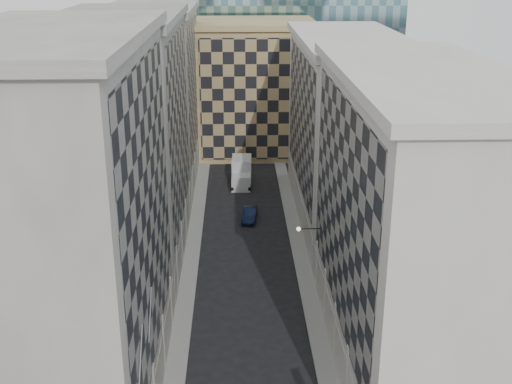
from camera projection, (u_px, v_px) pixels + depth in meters
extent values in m
cube|color=gray|center=(190.00, 265.00, 60.02)|extent=(1.50, 100.00, 0.15)
cube|color=gray|center=(302.00, 263.00, 60.35)|extent=(1.50, 100.00, 0.15)
cube|color=gray|center=(67.00, 238.00, 38.07)|extent=(10.00, 22.00, 23.00)
cube|color=gray|center=(148.00, 214.00, 37.70)|extent=(0.25, 19.36, 18.00)
cube|color=gray|center=(157.00, 376.00, 41.65)|extent=(0.45, 21.12, 3.20)
cube|color=gray|center=(44.00, 34.00, 33.96)|extent=(10.80, 22.80, 0.70)
cylinder|color=gray|center=(159.00, 344.00, 44.02)|extent=(0.90, 0.90, 4.40)
cylinder|color=gray|center=(166.00, 303.00, 49.17)|extent=(0.90, 0.90, 4.40)
cube|color=gray|center=(126.00, 144.00, 58.87)|extent=(10.00, 22.00, 22.00)
cube|color=gray|center=(178.00, 128.00, 58.50)|extent=(0.25, 19.36, 17.00)
cube|color=gray|center=(182.00, 237.00, 62.28)|extent=(0.45, 21.12, 3.20)
cube|color=gray|center=(116.00, 17.00, 54.94)|extent=(10.80, 22.80, 0.70)
cylinder|color=gray|center=(173.00, 270.00, 54.33)|extent=(0.90, 0.90, 4.40)
cylinder|color=gray|center=(178.00, 243.00, 59.49)|extent=(0.90, 0.90, 4.40)
cylinder|color=gray|center=(182.00, 220.00, 64.64)|extent=(0.90, 0.90, 4.40)
cylinder|color=gray|center=(186.00, 201.00, 69.80)|extent=(0.90, 0.90, 4.40)
cube|color=gray|center=(154.00, 99.00, 79.67)|extent=(10.00, 22.00, 21.00)
cube|color=gray|center=(193.00, 87.00, 79.30)|extent=(0.25, 19.36, 16.00)
cube|color=gray|center=(195.00, 167.00, 82.90)|extent=(0.45, 21.12, 3.20)
cube|color=gray|center=(149.00, 9.00, 75.91)|extent=(10.80, 22.80, 0.70)
cylinder|color=gray|center=(189.00, 184.00, 74.96)|extent=(0.90, 0.90, 4.40)
cylinder|color=gray|center=(192.00, 169.00, 80.11)|extent=(0.90, 0.90, 4.40)
cylinder|color=gray|center=(195.00, 156.00, 85.27)|extent=(0.90, 0.90, 4.40)
cylinder|color=gray|center=(197.00, 145.00, 90.42)|extent=(0.90, 0.90, 4.40)
cube|color=beige|center=(414.00, 229.00, 43.03)|extent=(10.00, 26.00, 20.00)
cube|color=gray|center=(342.00, 210.00, 42.36)|extent=(0.25, 22.88, 15.00)
cube|color=beige|center=(337.00, 338.00, 45.79)|extent=(0.45, 24.96, 3.20)
cube|color=beige|center=(428.00, 75.00, 39.44)|extent=(10.80, 26.80, 0.70)
cylinder|color=beige|center=(352.00, 376.00, 40.71)|extent=(0.90, 0.90, 4.40)
cylinder|color=beige|center=(340.00, 331.00, 45.59)|extent=(0.90, 0.90, 4.40)
cylinder|color=beige|center=(329.00, 294.00, 50.46)|extent=(0.90, 0.90, 4.40)
cylinder|color=beige|center=(321.00, 265.00, 55.34)|extent=(0.90, 0.90, 4.40)
cube|color=beige|center=(347.00, 132.00, 68.51)|extent=(10.00, 28.00, 19.00)
cube|color=gray|center=(301.00, 119.00, 67.84)|extent=(0.25, 24.64, 14.00)
cube|color=beige|center=(300.00, 202.00, 71.10)|extent=(0.45, 26.88, 3.20)
cube|color=beige|center=(351.00, 39.00, 65.10)|extent=(10.80, 28.80, 0.70)
cube|color=#A68158|center=(255.00, 90.00, 92.78)|extent=(16.00, 14.00, 18.00)
cube|color=tan|center=(257.00, 100.00, 86.12)|extent=(15.20, 0.25, 16.50)
cube|color=#A68158|center=(255.00, 23.00, 89.52)|extent=(16.80, 14.80, 0.80)
cube|color=#2B2721|center=(240.00, 42.00, 104.11)|extent=(6.00, 6.00, 28.00)
cylinder|color=gray|center=(141.00, 355.00, 32.88)|extent=(0.10, 2.33, 2.33)
cylinder|color=gray|center=(150.00, 314.00, 36.63)|extent=(0.10, 2.33, 2.33)
cylinder|color=black|center=(310.00, 229.00, 52.60)|extent=(1.80, 0.08, 0.08)
sphere|color=#FFE5B2|center=(299.00, 229.00, 52.57)|extent=(0.36, 0.36, 0.36)
cube|color=silver|center=(241.00, 182.00, 79.29)|extent=(2.42, 2.62, 1.90)
cube|color=silver|center=(242.00, 170.00, 81.62)|extent=(2.57, 3.89, 3.27)
cylinder|color=black|center=(232.00, 188.00, 78.66)|extent=(0.35, 0.96, 0.95)
cylinder|color=black|center=(250.00, 188.00, 78.65)|extent=(0.35, 0.96, 0.95)
cylinder|color=black|center=(234.00, 175.00, 83.21)|extent=(0.35, 0.96, 0.95)
cylinder|color=black|center=(250.00, 175.00, 83.20)|extent=(0.35, 0.96, 0.95)
imported|color=#0F1A3A|center=(250.00, 214.00, 70.12)|extent=(1.95, 4.27, 1.36)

